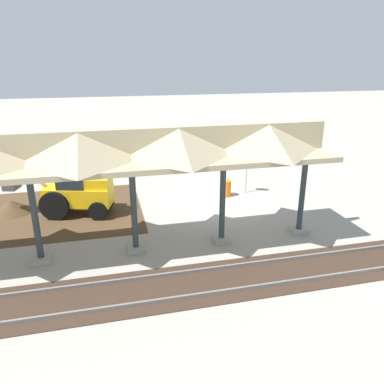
{
  "coord_description": "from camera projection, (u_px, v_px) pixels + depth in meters",
  "views": [
    {
      "loc": [
        5.56,
        17.62,
        7.31
      ],
      "look_at": [
        1.85,
        2.23,
        1.6
      ],
      "focal_mm": 35.0,
      "sensor_mm": 36.0,
      "label": 1
    }
  ],
  "objects": [
    {
      "name": "backhoe",
      "position": [
        75.0,
        190.0,
        18.12
      ],
      "size": [
        5.23,
        2.54,
        2.82
      ],
      "color": "#EAB214",
      "rests_on": "ground"
    },
    {
      "name": "stop_sign",
      "position": [
        247.0,
        166.0,
        20.91
      ],
      "size": [
        0.62,
        0.49,
        2.23
      ],
      "color": "gray",
      "rests_on": "ground"
    },
    {
      "name": "rail_tracks",
      "position": [
        273.0,
        273.0,
        13.39
      ],
      "size": [
        60.0,
        2.58,
        0.15
      ],
      "color": "slate",
      "rests_on": "ground"
    },
    {
      "name": "ground_plane",
      "position": [
        216.0,
        204.0,
        19.82
      ],
      "size": [
        120.0,
        120.0,
        0.0
      ],
      "primitive_type": "plane",
      "color": "#9E998E"
    },
    {
      "name": "traffic_barrel",
      "position": [
        226.0,
        188.0,
        20.79
      ],
      "size": [
        0.56,
        0.56,
        0.9
      ],
      "primitive_type": "cylinder",
      "color": "orange",
      "rests_on": "ground"
    },
    {
      "name": "dirt_mound",
      "position": [
        13.0,
        212.0,
        18.76
      ],
      "size": [
        4.0,
        4.0,
        1.22
      ],
      "primitive_type": "cone",
      "color": "#4C3823",
      "rests_on": "ground"
    },
    {
      "name": "platform_canopy",
      "position": [
        79.0,
        152.0,
        13.2
      ],
      "size": [
        19.09,
        3.2,
        4.9
      ],
      "color": "#9E998E",
      "rests_on": "ground"
    },
    {
      "name": "dirt_work_zone",
      "position": [
        47.0,
        213.0,
        18.65
      ],
      "size": [
        9.31,
        7.0,
        0.01
      ],
      "primitive_type": "cube",
      "color": "#4C3823",
      "rests_on": "ground"
    }
  ]
}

